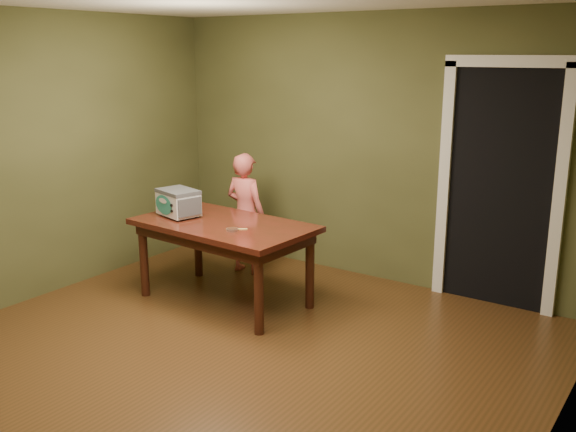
% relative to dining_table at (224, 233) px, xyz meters
% --- Properties ---
extents(floor, '(5.00, 5.00, 0.00)m').
position_rel_dining_table_xyz_m(floor, '(0.72, -1.13, -0.65)').
color(floor, '#4F2F16').
rests_on(floor, ground).
extents(room_shell, '(4.52, 5.02, 2.61)m').
position_rel_dining_table_xyz_m(room_shell, '(0.72, -1.13, 1.06)').
color(room_shell, brown).
rests_on(room_shell, ground).
extents(doorway, '(1.10, 0.66, 2.25)m').
position_rel_dining_table_xyz_m(doorway, '(2.02, 1.65, 0.41)').
color(doorway, black).
rests_on(doorway, ground).
extents(dining_table, '(1.65, 0.99, 0.75)m').
position_rel_dining_table_xyz_m(dining_table, '(0.00, 0.00, 0.00)').
color(dining_table, '#3B180D').
rests_on(dining_table, floor).
extents(toy_oven, '(0.46, 0.36, 0.25)m').
position_rel_dining_table_xyz_m(toy_oven, '(-0.49, -0.06, 0.24)').
color(toy_oven, '#4C4F54').
rests_on(toy_oven, dining_table).
extents(baking_pan, '(0.10, 0.10, 0.02)m').
position_rel_dining_table_xyz_m(baking_pan, '(0.24, -0.17, 0.11)').
color(baking_pan, silver).
rests_on(baking_pan, dining_table).
extents(spatula, '(0.16, 0.12, 0.01)m').
position_rel_dining_table_xyz_m(spatula, '(0.24, -0.12, 0.10)').
color(spatula, '#EFC768').
rests_on(spatula, dining_table).
extents(child, '(0.46, 0.30, 1.25)m').
position_rel_dining_table_xyz_m(child, '(-0.35, 0.76, -0.03)').
color(child, '#DF615C').
rests_on(child, floor).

